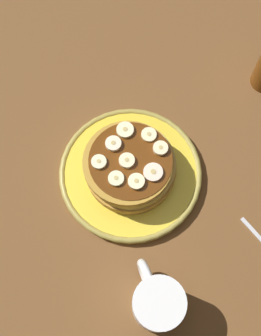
# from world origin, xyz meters

# --- Properties ---
(ground_plane) EXTENTS (1.40, 1.40, 0.03)m
(ground_plane) POSITION_xyz_m (0.00, 0.00, -0.01)
(ground_plane) COLOR brown
(plate) EXTENTS (0.26, 0.26, 0.02)m
(plate) POSITION_xyz_m (0.00, 0.00, 0.01)
(plate) COLOR yellow
(plate) RESTS_ON ground_plane
(pancake_stack) EXTENTS (0.17, 0.16, 0.06)m
(pancake_stack) POSITION_xyz_m (-0.00, 0.00, 0.04)
(pancake_stack) COLOR #B58241
(pancake_stack) RESTS_ON plate
(banana_slice_0) EXTENTS (0.03, 0.03, 0.01)m
(banana_slice_0) POSITION_xyz_m (0.00, 0.01, 0.08)
(banana_slice_0) COLOR #FEECB5
(banana_slice_0) RESTS_ON pancake_stack
(banana_slice_1) EXTENTS (0.03, 0.03, 0.01)m
(banana_slice_1) POSITION_xyz_m (-0.04, 0.01, 0.08)
(banana_slice_1) COLOR #FEF1B8
(banana_slice_1) RESTS_ON pancake_stack
(banana_slice_2) EXTENTS (0.03, 0.03, 0.01)m
(banana_slice_2) POSITION_xyz_m (0.04, 0.02, 0.08)
(banana_slice_2) COLOR #F9E7C3
(banana_slice_2) RESTS_ON pancake_stack
(banana_slice_3) EXTENTS (0.03, 0.03, 0.01)m
(banana_slice_3) POSITION_xyz_m (0.00, -0.06, 0.08)
(banana_slice_3) COLOR #FBEAB3
(banana_slice_3) RESTS_ON pancake_stack
(banana_slice_4) EXTENTS (0.03, 0.03, 0.01)m
(banana_slice_4) POSITION_xyz_m (0.03, -0.05, 0.08)
(banana_slice_4) COLOR #F8EBB4
(banana_slice_4) RESTS_ON pancake_stack
(banana_slice_5) EXTENTS (0.03, 0.03, 0.01)m
(banana_slice_5) POSITION_xyz_m (-0.04, -0.03, 0.08)
(banana_slice_5) COLOR #FCE0C3
(banana_slice_5) RESTS_ON pancake_stack
(banana_slice_6) EXTENTS (0.03, 0.03, 0.01)m
(banana_slice_6) POSITION_xyz_m (0.02, 0.05, 0.08)
(banana_slice_6) COLOR #EEEFBB
(banana_slice_6) RESTS_ON pancake_stack
(banana_slice_7) EXTENTS (0.03, 0.03, 0.01)m
(banana_slice_7) POSITION_xyz_m (0.06, -0.01, 0.08)
(banana_slice_7) COLOR #FCF1B8
(banana_slice_7) RESTS_ON pancake_stack
(banana_slice_8) EXTENTS (0.03, 0.03, 0.01)m
(banana_slice_8) POSITION_xyz_m (-0.02, 0.04, 0.08)
(banana_slice_8) COLOR #ECF0B7
(banana_slice_8) RESTS_ON pancake_stack
(coffee_mug) EXTENTS (0.12, 0.08, 0.09)m
(coffee_mug) POSITION_xyz_m (-0.23, 0.05, 0.05)
(coffee_mug) COLOR white
(coffee_mug) RESTS_ON ground_plane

